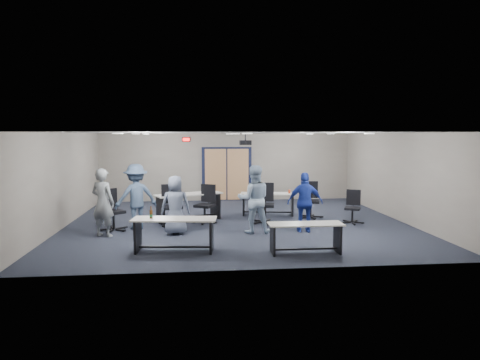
{
  "coord_description": "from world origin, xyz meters",
  "views": [
    {
      "loc": [
        -1.2,
        -12.6,
        2.65
      ],
      "look_at": [
        0.05,
        -0.3,
        1.33
      ],
      "focal_mm": 32.0,
      "sensor_mm": 36.0,
      "label": 1
    }
  ],
  "objects": [
    {
      "name": "floor",
      "position": [
        0.0,
        0.0,
        0.0
      ],
      "size": [
        10.0,
        10.0,
        0.0
      ],
      "primitive_type": "plane",
      "color": "black",
      "rests_on": "ground"
    },
    {
      "name": "chair_loose_right",
      "position": [
        3.42,
        -0.43,
        0.5
      ],
      "size": [
        0.83,
        0.83,
        0.99
      ],
      "primitive_type": null,
      "rotation": [
        0.0,
        0.0,
        -0.45
      ],
      "color": "black",
      "rests_on": "floor"
    },
    {
      "name": "person_lightblue",
      "position": [
        0.33,
        -1.32,
        0.92
      ],
      "size": [
        0.91,
        0.72,
        1.83
      ],
      "primitive_type": "imported",
      "rotation": [
        0.0,
        0.0,
        3.11
      ],
      "color": "#9FB6D2",
      "rests_on": "floor"
    },
    {
      "name": "person_plaid",
      "position": [
        -1.77,
        -1.31,
        0.79
      ],
      "size": [
        0.79,
        0.54,
        1.58
      ],
      "primitive_type": "imported",
      "rotation": [
        0.0,
        0.0,
        3.19
      ],
      "color": "slate",
      "rests_on": "floor"
    },
    {
      "name": "exit_sign",
      "position": [
        -1.6,
        4.44,
        2.45
      ],
      "size": [
        0.32,
        0.07,
        0.18
      ],
      "color": "black",
      "rests_on": "back_wall"
    },
    {
      "name": "ceiling_can_lights",
      "position": [
        0.0,
        0.25,
        2.67
      ],
      "size": [
        6.24,
        5.74,
        0.02
      ],
      "primitive_type": null,
      "color": "white",
      "rests_on": "ceiling"
    },
    {
      "name": "ceiling",
      "position": [
        0.0,
        0.0,
        2.7
      ],
      "size": [
        10.0,
        9.0,
        0.04
      ],
      "primitive_type": "cube",
      "color": "white",
      "rests_on": "back_wall"
    },
    {
      "name": "chair_loose_left",
      "position": [
        -3.49,
        -0.72,
        0.58
      ],
      "size": [
        1.02,
        1.02,
        1.15
      ],
      "primitive_type": null,
      "rotation": [
        0.0,
        0.0,
        0.67
      ],
      "color": "black",
      "rests_on": "floor"
    },
    {
      "name": "chair_back_a",
      "position": [
        -1.93,
        -0.17,
        0.6
      ],
      "size": [
        0.93,
        0.93,
        1.19
      ],
      "primitive_type": null,
      "rotation": [
        0.0,
        0.0,
        0.28
      ],
      "color": "black",
      "rests_on": "floor"
    },
    {
      "name": "front_wall",
      "position": [
        0.0,
        -4.5,
        1.35
      ],
      "size": [
        10.0,
        0.04,
        2.7
      ],
      "primitive_type": "cube",
      "color": "gray",
      "rests_on": "floor"
    },
    {
      "name": "table_back_right",
      "position": [
        1.13,
        1.15,
        0.5
      ],
      "size": [
        1.87,
        0.87,
        0.85
      ],
      "rotation": [
        0.0,
        0.0,
        -0.16
      ],
      "color": "beige",
      "rests_on": "floor"
    },
    {
      "name": "double_door",
      "position": [
        0.0,
        4.46,
        1.05
      ],
      "size": [
        2.0,
        0.07,
        2.2
      ],
      "color": "black",
      "rests_on": "back_wall"
    },
    {
      "name": "left_wall",
      "position": [
        -5.0,
        0.0,
        1.35
      ],
      "size": [
        0.04,
        9.0,
        2.7
      ],
      "primitive_type": "cube",
      "color": "gray",
      "rests_on": "floor"
    },
    {
      "name": "person_navy",
      "position": [
        1.72,
        -1.37,
        0.82
      ],
      "size": [
        1.0,
        0.53,
        1.63
      ],
      "primitive_type": "imported",
      "rotation": [
        0.0,
        0.0,
        3.0
      ],
      "color": "navy",
      "rests_on": "floor"
    },
    {
      "name": "person_gray",
      "position": [
        -3.63,
        -1.34,
        0.89
      ],
      "size": [
        0.77,
        0.66,
        1.79
      ],
      "primitive_type": "imported",
      "rotation": [
        0.0,
        0.0,
        2.71
      ],
      "color": "gray",
      "rests_on": "floor"
    },
    {
      "name": "right_wall",
      "position": [
        5.0,
        0.0,
        1.35
      ],
      "size": [
        0.04,
        9.0,
        2.7
      ],
      "primitive_type": "cube",
      "color": "gray",
      "rests_on": "floor"
    },
    {
      "name": "table_front_left",
      "position": [
        -1.72,
        -3.01,
        0.53
      ],
      "size": [
        1.94,
        0.83,
        1.05
      ],
      "rotation": [
        0.0,
        0.0,
        -0.11
      ],
      "color": "beige",
      "rests_on": "floor"
    },
    {
      "name": "chair_back_d",
      "position": [
        2.4,
        0.53,
        0.58
      ],
      "size": [
        0.85,
        0.85,
        1.15
      ],
      "primitive_type": null,
      "rotation": [
        0.0,
        0.0,
        -0.19
      ],
      "color": "black",
      "rests_on": "floor"
    },
    {
      "name": "table_front_right",
      "position": [
        1.2,
        -3.44,
        0.46
      ],
      "size": [
        1.67,
        0.57,
        0.68
      ],
      "rotation": [
        0.0,
        0.0,
        -0.01
      ],
      "color": "beige",
      "rests_on": "floor"
    },
    {
      "name": "person_back",
      "position": [
        -2.9,
        -0.51,
        0.92
      ],
      "size": [
        1.35,
        1.09,
        1.83
      ],
      "primitive_type": "imported",
      "rotation": [
        0.0,
        0.0,
        3.54
      ],
      "color": "#425878",
      "rests_on": "floor"
    },
    {
      "name": "table_back_left",
      "position": [
        -1.45,
        0.52,
        0.57
      ],
      "size": [
        2.16,
        1.47,
        0.83
      ],
      "rotation": [
        0.0,
        0.0,
        0.42
      ],
      "color": "beige",
      "rests_on": "floor"
    },
    {
      "name": "ceiling_projector",
      "position": [
        0.3,
        0.5,
        2.4
      ],
      "size": [
        0.35,
        0.32,
        0.37
      ],
      "color": "black",
      "rests_on": "ceiling"
    },
    {
      "name": "chair_back_b",
      "position": [
        -0.98,
        0.1,
        0.57
      ],
      "size": [
        0.98,
        0.98,
        1.14
      ],
      "primitive_type": null,
      "rotation": [
        0.0,
        0.0,
        -0.52
      ],
      "color": "black",
      "rests_on": "floor"
    },
    {
      "name": "back_wall",
      "position": [
        0.0,
        4.5,
        1.35
      ],
      "size": [
        10.0,
        0.04,
        2.7
      ],
      "primitive_type": "cube",
      "color": "gray",
      "rests_on": "floor"
    },
    {
      "name": "chair_back_c",
      "position": [
        0.82,
        -0.16,
        0.6
      ],
      "size": [
        0.89,
        0.89,
        1.2
      ],
      "primitive_type": null,
      "rotation": [
        0.0,
        0.0,
        -0.19
      ],
      "color": "black",
      "rests_on": "floor"
    }
  ]
}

